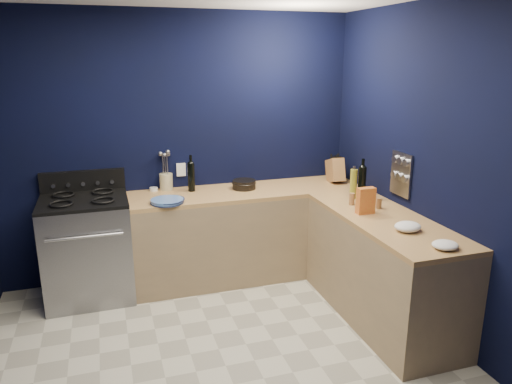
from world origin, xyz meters
name	(u,v)px	position (x,y,z in m)	size (l,w,h in m)	color
floor	(226,367)	(0.00, 0.00, -0.01)	(3.50, 3.50, 0.02)	#BAB6A2
wall_back	(180,148)	(0.00, 1.76, 1.30)	(3.50, 0.02, 2.60)	black
wall_right	(447,175)	(1.76, 0.00, 1.30)	(0.02, 3.50, 2.60)	black
wall_front	(354,340)	(0.00, -1.76, 1.30)	(3.50, 0.02, 2.60)	black
cab_back	(248,235)	(0.60, 1.44, 0.43)	(2.30, 0.63, 0.86)	#937955
top_back	(247,192)	(0.60, 1.44, 0.88)	(2.30, 0.63, 0.04)	olive
cab_right	(381,270)	(1.44, 0.29, 0.43)	(0.63, 1.67, 0.86)	#937955
top_right	(385,220)	(1.44, 0.29, 0.88)	(0.63, 1.67, 0.04)	olive
gas_range	(88,250)	(-0.93, 1.42, 0.46)	(0.76, 0.66, 0.92)	gray
oven_door	(88,265)	(-0.93, 1.10, 0.45)	(0.59, 0.02, 0.42)	black
cooktop	(83,201)	(-0.93, 1.42, 0.94)	(0.76, 0.66, 0.03)	black
backguard	(83,181)	(-0.93, 1.72, 1.04)	(0.76, 0.06, 0.20)	black
spice_panel	(401,174)	(1.74, 0.55, 1.18)	(0.02, 0.28, 0.38)	gray
wall_outlet	(181,170)	(0.00, 1.74, 1.08)	(0.09, 0.02, 0.13)	white
plate_stack	(167,201)	(-0.21, 1.23, 0.92)	(0.29, 0.29, 0.04)	teal
ramekin	(154,189)	(-0.28, 1.69, 0.92)	(0.08, 0.08, 0.03)	white
utensil_crock	(166,182)	(-0.16, 1.69, 0.98)	(0.13, 0.13, 0.16)	beige
wine_bottle_back	(191,177)	(0.07, 1.56, 1.04)	(0.07, 0.07, 0.28)	black
lemon_basket	(244,184)	(0.58, 1.49, 0.94)	(0.23, 0.23, 0.09)	black
knife_block	(335,171)	(1.57, 1.46, 1.02)	(0.13, 0.22, 0.24)	olive
wine_bottle_right	(362,183)	(1.52, 0.84, 1.05)	(0.07, 0.07, 0.29)	black
oil_bottle	(353,184)	(1.45, 0.86, 1.04)	(0.06, 0.06, 0.28)	olive
spice_jar_near	(352,199)	(1.34, 0.68, 0.95)	(0.05, 0.05, 0.11)	olive
spice_jar_far	(379,203)	(1.51, 0.52, 0.95)	(0.05, 0.05, 0.09)	olive
crouton_bag	(366,201)	(1.33, 0.43, 1.01)	(0.15, 0.07, 0.22)	red
towel_front	(408,227)	(1.42, -0.04, 0.94)	(0.21, 0.17, 0.07)	white
towel_end	(445,245)	(1.46, -0.42, 0.93)	(0.18, 0.16, 0.05)	white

